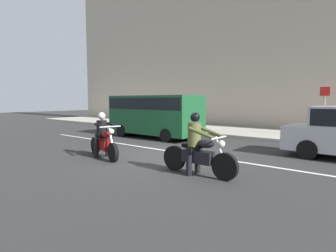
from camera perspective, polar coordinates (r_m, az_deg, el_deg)
ground_plane at (r=9.70m, az=-2.10°, el=-6.10°), size 80.00×80.00×0.00m
sidewalk_slab at (r=16.45m, az=16.94°, el=-1.35°), size 40.00×4.40×0.14m
building_facade at (r=20.22m, az=21.57°, el=20.11°), size 40.00×1.40×14.39m
lane_marking_stripe at (r=9.86m, az=5.17°, el=-5.90°), size 18.00×0.14×0.01m
motorcycle_with_rider_olive at (r=7.17m, az=6.11°, el=-4.89°), size 2.22×0.70×1.61m
motorcycle_with_rider_black_leather at (r=9.51m, az=-13.15°, el=-2.62°), size 2.11×0.86×1.52m
parked_van_forest_green at (r=14.22m, az=-2.78°, el=2.65°), size 4.97×1.96×2.15m
street_sign_post at (r=15.62m, az=29.43°, el=3.59°), size 0.44×0.08×2.45m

